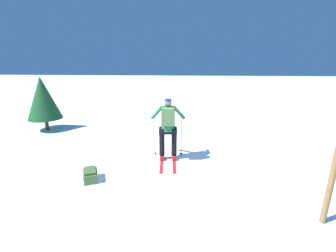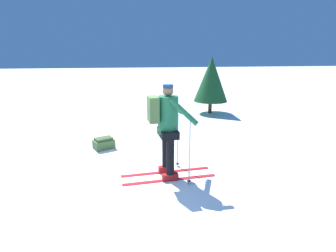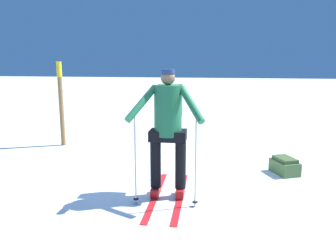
# 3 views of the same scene
# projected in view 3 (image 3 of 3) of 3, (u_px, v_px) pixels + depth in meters

# --- Properties ---
(ground_plane) EXTENTS (80.00, 80.00, 0.00)m
(ground_plane) POSITION_uv_depth(u_px,v_px,m) (170.00, 177.00, 5.44)
(ground_plane) COLOR white
(skier) EXTENTS (1.03, 1.82, 1.78)m
(skier) POSITION_uv_depth(u_px,v_px,m) (168.00, 123.00, 4.47)
(skier) COLOR red
(skier) RESTS_ON ground_plane
(dropped_backpack) EXTENTS (0.50, 0.58, 0.28)m
(dropped_backpack) POSITION_uv_depth(u_px,v_px,m) (285.00, 166.00, 5.57)
(dropped_backpack) COLOR #4C6B38
(dropped_backpack) RESTS_ON ground_plane
(trail_marker) EXTENTS (0.11, 0.11, 1.90)m
(trail_marker) POSITION_uv_depth(u_px,v_px,m) (61.00, 98.00, 7.37)
(trail_marker) COLOR olive
(trail_marker) RESTS_ON ground_plane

